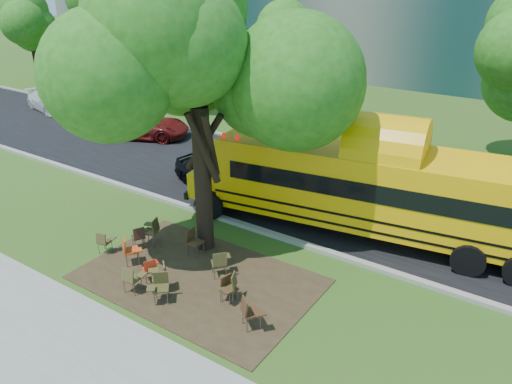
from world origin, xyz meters
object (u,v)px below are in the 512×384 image
Objects in this scene: chair_2 at (150,268)px; bg_car_red at (144,126)px; chair_0 at (104,241)px; chair_12 at (228,286)px; main_tree at (198,71)px; chair_9 at (152,229)px; black_car at (216,172)px; pedestrian_a at (132,97)px; chair_7 at (250,311)px; bg_car_white at (49,101)px; pedestrian_b at (119,93)px; chair_8 at (139,235)px; chair_3 at (161,274)px; chair_6 at (230,284)px; chair_5 at (160,284)px; chair_10 at (193,240)px; chair_11 at (220,261)px; bg_car_silver at (88,111)px; chair_4 at (131,277)px; chair_1 at (129,249)px; school_bus at (378,188)px.

bg_car_red reaches higher than chair_2.
chair_12 is at bearing -11.98° from chair_0.
chair_9 is (-1.59, -0.86, -5.29)m from main_tree.
pedestrian_a is (-12.19, 6.74, 0.22)m from black_car.
chair_2 is 0.16× the size of bg_car_red.
chair_7 is 25.56m from bg_car_white.
chair_8 is at bearing 2.01° from pedestrian_b.
black_car is 2.64× the size of pedestrian_b.
chair_3 is 1.02× the size of chair_6.
pedestrian_a reaches higher than chair_3.
chair_6 is at bearing 175.88° from chair_5.
chair_9 reaches higher than chair_10.
chair_3 is at bearing -77.16° from chair_2.
chair_11 is 0.23× the size of bg_car_silver.
pedestrian_a is at bearing -178.23° from chair_7.
chair_12 is (-1.18, 0.64, -0.08)m from chair_7.
chair_2 is 1.06m from chair_5.
chair_11 is 0.23× the size of black_car.
bg_car_red is at bearing 72.67° from chair_8.
chair_2 is at bearing -157.43° from chair_9.
main_tree reaches higher than chair_8.
chair_10 is 17.65m from bg_car_silver.
chair_0 is at bearing -75.80° from chair_12.
chair_7 reaches higher than chair_12.
pedestrian_b reaches higher than chair_12.
bg_car_white is at bearing -102.36° from chair_12.
bg_car_red reaches higher than chair_8.
black_car reaches higher than bg_car_silver.
chair_0 is 0.87× the size of chair_3.
main_tree is 10.31× the size of chair_11.
chair_7 is 0.99× the size of chair_10.
chair_3 is 1.02× the size of chair_4.
bg_car_red is at bearing -69.68° from bg_car_silver.
chair_7 is (4.87, -0.43, -0.01)m from chair_1.
chair_9 is at bearing 70.17° from chair_2.
bg_car_silver reaches higher than chair_6.
chair_3 is at bearing -92.59° from chair_8.
chair_2 is 2.24m from chair_9.
pedestrian_b is (-19.47, 13.50, 0.23)m from chair_6.
chair_5 is 15.27m from bg_car_red.
chair_8 is 17.97m from pedestrian_a.
bg_car_white is (-22.07, 9.98, 0.13)m from chair_12.
school_bus is 20.56m from pedestrian_a.
chair_11 reaches higher than chair_3.
school_bus is 14.68× the size of chair_6.
chair_9 reaches higher than chair_5.
chair_12 is at bearing -117.62° from chair_3.
chair_6 is at bearing -124.77° from chair_9.
chair_7 is 25.05m from pedestrian_b.
pedestrian_a is (-16.49, 12.05, 0.35)m from chair_11.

